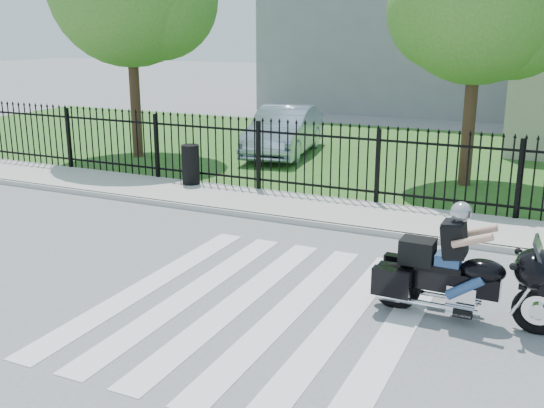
% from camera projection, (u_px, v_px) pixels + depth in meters
% --- Properties ---
extents(ground, '(120.00, 120.00, 0.00)m').
position_uv_depth(ground, '(262.00, 307.00, 9.36)').
color(ground, slate).
rests_on(ground, ground).
extents(crosswalk, '(5.00, 5.50, 0.01)m').
position_uv_depth(crosswalk, '(262.00, 307.00, 9.36)').
color(crosswalk, silver).
rests_on(crosswalk, ground).
extents(sidewalk, '(40.00, 2.00, 0.12)m').
position_uv_depth(sidewalk, '(363.00, 216.00, 13.71)').
color(sidewalk, '#ADAAA3').
rests_on(sidewalk, ground).
extents(curb, '(40.00, 0.12, 0.12)m').
position_uv_depth(curb, '(348.00, 228.00, 12.84)').
color(curb, '#ADAAA3').
rests_on(curb, ground).
extents(grass_strip, '(40.00, 12.00, 0.02)m').
position_uv_depth(grass_strip, '(430.00, 159.00, 19.83)').
color(grass_strip, '#26571D').
rests_on(grass_strip, ground).
extents(iron_fence, '(26.00, 0.04, 1.80)m').
position_uv_depth(iron_fence, '(377.00, 168.00, 14.36)').
color(iron_fence, black).
rests_on(iron_fence, ground).
extents(motorcycle_rider, '(2.63, 0.78, 1.74)m').
position_uv_depth(motorcycle_rider, '(460.00, 271.00, 8.82)').
color(motorcycle_rider, black).
rests_on(motorcycle_rider, ground).
extents(parked_car, '(2.34, 4.84, 1.53)m').
position_uv_depth(parked_car, '(284.00, 131.00, 20.31)').
color(parked_car, '#9BADC3').
rests_on(parked_car, grass_strip).
extents(litter_bin, '(0.57, 0.57, 1.00)m').
position_uv_depth(litter_bin, '(191.00, 164.00, 16.12)').
color(litter_bin, black).
rests_on(litter_bin, sidewalk).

